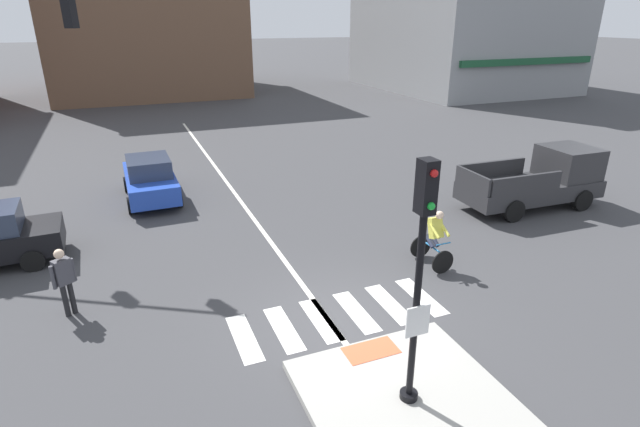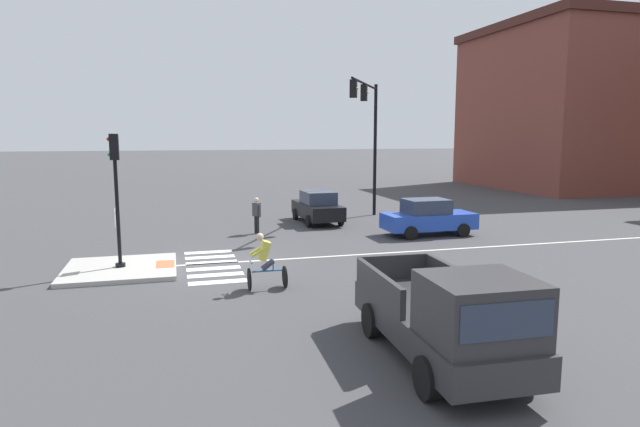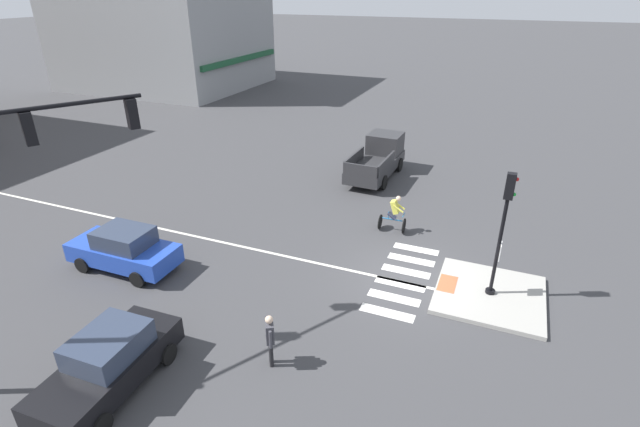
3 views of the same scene
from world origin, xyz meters
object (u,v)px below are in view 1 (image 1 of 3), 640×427
Objects in this scene: signal_pole at (420,266)px; cyclist at (434,237)px; pickup_truck_charcoal_cross_right at (541,180)px; pedestrian_at_curb_left at (64,277)px; car_blue_westbound_far at (150,179)px.

signal_pole reaches higher than cyclist.
pickup_truck_charcoal_cross_right reaches higher than pedestrian_at_curb_left.
cyclist is (6.72, -8.52, 0.06)m from car_blue_westbound_far.
pickup_truck_charcoal_cross_right is at bearing 35.12° from signal_pole.
pickup_truck_charcoal_cross_right is 15.43m from pedestrian_at_curb_left.
car_blue_westbound_far is (-3.32, 12.80, -1.97)m from signal_pole.
pedestrian_at_curb_left is (-9.11, 1.14, 0.11)m from cyclist.
pickup_truck_charcoal_cross_right is (12.98, -6.01, 0.17)m from car_blue_westbound_far.
signal_pole is 11.94m from pickup_truck_charcoal_cross_right.
signal_pole is at bearing -43.48° from pedestrian_at_curb_left.
cyclist reaches higher than pedestrian_at_curb_left.
signal_pole is 0.84× the size of pickup_truck_charcoal_cross_right.
pedestrian_at_curb_left is (-5.71, 5.42, -1.80)m from signal_pole.
car_blue_westbound_far is 7.76m from pedestrian_at_curb_left.
cyclist is (-6.26, -2.51, -0.11)m from pickup_truck_charcoal_cross_right.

